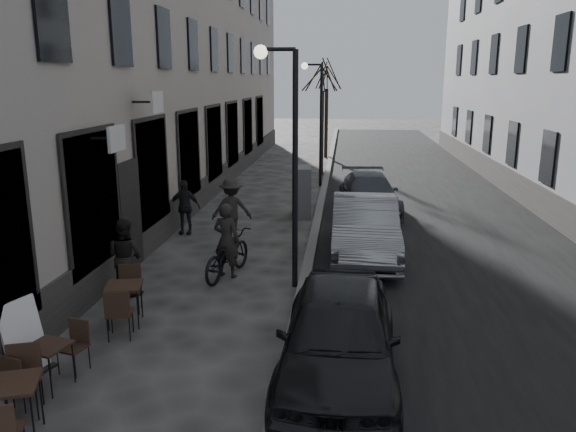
% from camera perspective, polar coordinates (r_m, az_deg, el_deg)
% --- Properties ---
extents(road, '(7.30, 60.00, 0.00)m').
position_cam_1_polar(road, '(22.17, 13.04, 1.87)').
color(road, black).
rests_on(road, ground).
extents(kerb, '(0.25, 60.00, 0.12)m').
position_cam_1_polar(kerb, '(21.99, 3.57, 2.26)').
color(kerb, slate).
rests_on(kerb, ground).
extents(streetlamp_near, '(0.90, 0.28, 5.09)m').
position_cam_1_polar(streetlamp_near, '(11.67, -0.11, 7.53)').
color(streetlamp_near, black).
rests_on(streetlamp_near, ground).
extents(streetlamp_far, '(0.90, 0.28, 5.09)m').
position_cam_1_polar(streetlamp_far, '(23.60, 2.97, 10.64)').
color(streetlamp_far, black).
rests_on(streetlamp_far, ground).
extents(tree_near, '(2.40, 2.40, 5.70)m').
position_cam_1_polar(tree_near, '(26.56, 3.52, 14.22)').
color(tree_near, black).
rests_on(tree_near, ground).
extents(tree_far, '(2.40, 2.40, 5.70)m').
position_cam_1_polar(tree_far, '(32.56, 3.98, 14.12)').
color(tree_far, black).
rests_on(tree_far, ground).
extents(bistro_set_a, '(0.94, 1.65, 0.94)m').
position_cam_1_polar(bistro_set_a, '(8.10, -26.16, -16.88)').
color(bistro_set_a, black).
rests_on(bistro_set_a, ground).
extents(bistro_set_b, '(0.71, 1.41, 0.80)m').
position_cam_1_polar(bistro_set_b, '(9.14, -23.11, -13.46)').
color(bistro_set_b, black).
rests_on(bistro_set_b, ground).
extents(bistro_set_c, '(0.76, 1.60, 0.91)m').
position_cam_1_polar(bistro_set_c, '(10.85, -16.25, -8.21)').
color(bistro_set_c, black).
rests_on(bistro_set_c, ground).
extents(sign_board, '(0.60, 0.75, 1.18)m').
position_cam_1_polar(sign_board, '(9.65, -25.13, -11.77)').
color(sign_board, black).
rests_on(sign_board, ground).
extents(utility_cabinet, '(0.70, 1.15, 1.65)m').
position_cam_1_polar(utility_cabinet, '(18.44, 1.38, 2.47)').
color(utility_cabinet, '#5C5C5E').
rests_on(utility_cabinet, ground).
extents(bicycle, '(1.22, 2.12, 1.06)m').
position_cam_1_polar(bicycle, '(12.92, -6.23, -3.90)').
color(bicycle, black).
rests_on(bicycle, ground).
extents(cyclist_rider, '(0.72, 0.57, 1.73)m').
position_cam_1_polar(cyclist_rider, '(12.82, -6.27, -2.46)').
color(cyclist_rider, black).
rests_on(cyclist_rider, ground).
extents(pedestrian_near, '(0.95, 0.85, 1.62)m').
position_cam_1_polar(pedestrian_near, '(12.26, -16.23, -3.96)').
color(pedestrian_near, black).
rests_on(pedestrian_near, ground).
extents(pedestrian_mid, '(1.24, 0.87, 1.74)m').
position_cam_1_polar(pedestrian_mid, '(15.88, -5.76, 0.74)').
color(pedestrian_mid, '#292723').
rests_on(pedestrian_mid, ground).
extents(pedestrian_far, '(0.94, 0.39, 1.59)m').
position_cam_1_polar(pedestrian_far, '(16.62, -10.49, 0.90)').
color(pedestrian_far, black).
rests_on(pedestrian_far, ground).
extents(car_near, '(1.84, 4.33, 1.46)m').
position_cam_1_polar(car_near, '(8.53, 5.17, -11.95)').
color(car_near, black).
rests_on(car_near, ground).
extents(car_mid, '(1.63, 4.62, 1.52)m').
position_cam_1_polar(car_mid, '(14.33, 7.77, -1.21)').
color(car_mid, gray).
rests_on(car_mid, ground).
extents(car_far, '(2.18, 4.58, 1.29)m').
position_cam_1_polar(car_far, '(19.26, 8.23, 2.28)').
color(car_far, '#383A43').
rests_on(car_far, ground).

